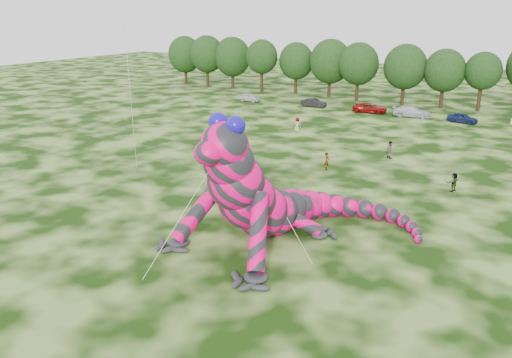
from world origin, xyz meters
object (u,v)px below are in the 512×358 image
object	(u,v)px
tree_3	(262,66)
tree_9	(482,82)
tree_1	(207,61)
tree_4	(296,68)
tree_5	(330,68)
tree_6	(358,72)
tree_2	(232,63)
car_1	(314,103)
tree_8	(444,79)
car_0	(249,97)
car_2	(370,108)
car_4	(463,118)
tree_0	(185,60)
spectator_5	(454,182)
car_3	(412,112)
inflatable_gecko	(273,171)
spectator_1	(390,150)
spectator_4	(297,125)
spectator_0	(327,161)
tree_7	(404,75)

from	to	relation	value
tree_3	tree_9	distance (m)	36.79
tree_1	tree_9	bearing A→B (deg)	-0.82
tree_4	tree_9	xyz separation A→B (m)	(30.71, -1.37, -0.19)
tree_5	tree_6	size ratio (longest dim) A/B	1.03
tree_2	car_1	xyz separation A→B (m)	(21.36, -10.47, -4.16)
tree_9	tree_8	bearing A→B (deg)	-176.11
car_0	car_2	size ratio (longest dim) A/B	0.73
car_0	car_4	size ratio (longest dim) A/B	0.94
tree_1	tree_3	size ratio (longest dim) A/B	1.04
tree_4	car_1	size ratio (longest dim) A/B	2.26
tree_0	spectator_5	world-z (taller)	tree_0
car_3	tree_1	bearing A→B (deg)	68.56
inflatable_gecko	car_1	bearing A→B (deg)	122.11
tree_0	spectator_5	size ratio (longest dim) A/B	6.02
tree_0	car_0	bearing A→B (deg)	-27.78
spectator_1	tree_5	bearing A→B (deg)	-20.35
inflatable_gecko	tree_0	distance (m)	73.65
tree_9	car_0	size ratio (longest dim) A/B	2.36
tree_9	spectator_1	size ratio (longest dim) A/B	4.92
car_1	inflatable_gecko	bearing A→B (deg)	-156.53
tree_8	car_3	bearing A→B (deg)	-104.71
tree_9	spectator_5	xyz separation A→B (m)	(2.55, -38.61, -3.55)
spectator_4	car_1	bearing A→B (deg)	-69.31
tree_0	spectator_0	world-z (taller)	tree_0
inflatable_gecko	spectator_4	size ratio (longest dim) A/B	9.64
tree_0	tree_5	size ratio (longest dim) A/B	0.97
tree_5	car_4	world-z (taller)	tree_5
tree_0	tree_6	bearing A→B (deg)	-3.94
tree_0	tree_5	bearing A→B (deg)	-1.46
tree_3	tree_5	xyz separation A→B (m)	(12.59, 1.37, 0.18)
tree_0	tree_9	size ratio (longest dim) A/B	1.10
spectator_0	tree_4	bearing A→B (deg)	21.32
tree_9	car_0	distance (m)	35.51
tree_6	tree_9	xyz separation A→B (m)	(18.62, 0.66, -0.41)
tree_6	car_2	distance (m)	10.65
car_3	car_0	bearing A→B (deg)	82.45
tree_1	spectator_4	world-z (taller)	tree_1
spectator_5	tree_1	bearing A→B (deg)	-102.73
tree_0	tree_7	distance (m)	44.54
tree_5	spectator_1	distance (m)	38.09
spectator_4	car_2	bearing A→B (deg)	-99.77
tree_2	tree_6	world-z (taller)	tree_2
car_0	car_4	world-z (taller)	car_4
car_4	spectator_4	size ratio (longest dim) A/B	2.13
tree_6	spectator_4	size ratio (longest dim) A/B	5.19
spectator_5	spectator_1	bearing A→B (deg)	-110.26
tree_4	tree_6	distance (m)	12.26
tree_1	tree_2	xyz separation A→B (m)	(5.34, 0.71, -0.08)
tree_6	tree_7	xyz separation A→B (m)	(7.48, 0.12, -0.01)
spectator_4	car_4	bearing A→B (deg)	-132.99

